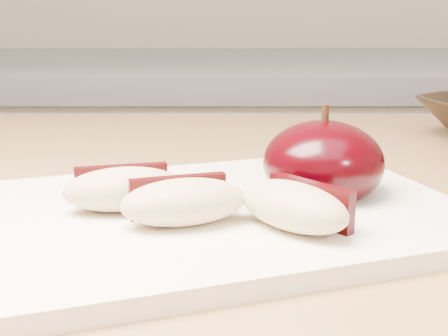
{
  "coord_description": "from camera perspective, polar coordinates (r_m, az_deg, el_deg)",
  "views": [
    {
      "loc": [
        -0.01,
        0.02,
        1.04
      ],
      "look_at": [
        -0.01,
        0.41,
        0.94
      ],
      "focal_mm": 50.0,
      "sensor_mm": 36.0,
      "label": 1
    }
  ],
  "objects": [
    {
      "name": "back_cabinet",
      "position": [
        1.3,
        0.13,
        -11.06
      ],
      "size": [
        2.4,
        0.62,
        0.94
      ],
      "color": "silver",
      "rests_on": "ground"
    },
    {
      "name": "cutting_board",
      "position": [
        0.4,
        0.0,
        -4.26
      ],
      "size": [
        0.36,
        0.31,
        0.01
      ],
      "primitive_type": "cube",
      "rotation": [
        0.0,
        0.0,
        0.34
      ],
      "color": "white",
      "rests_on": "island_counter"
    },
    {
      "name": "apple_half",
      "position": [
        0.43,
        9.06,
        0.46
      ],
      "size": [
        0.11,
        0.11,
        0.07
      ],
      "rotation": [
        0.0,
        0.0,
        0.38
      ],
      "color": "black",
      "rests_on": "cutting_board"
    },
    {
      "name": "apple_wedge_a",
      "position": [
        0.4,
        -9.17,
        -1.86
      ],
      "size": [
        0.08,
        0.05,
        0.03
      ],
      "rotation": [
        0.0,
        0.0,
        0.24
      ],
      "color": "#D4B687",
      "rests_on": "cutting_board"
    },
    {
      "name": "apple_wedge_b",
      "position": [
        0.37,
        -3.75,
        -3.05
      ],
      "size": [
        0.08,
        0.06,
        0.03
      ],
      "rotation": [
        0.0,
        0.0,
        0.29
      ],
      "color": "#D4B687",
      "rests_on": "cutting_board"
    },
    {
      "name": "apple_wedge_c",
      "position": [
        0.36,
        6.48,
        -3.44
      ],
      "size": [
        0.08,
        0.08,
        0.03
      ],
      "rotation": [
        0.0,
        0.0,
        -0.83
      ],
      "color": "#D4B687",
      "rests_on": "cutting_board"
    }
  ]
}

